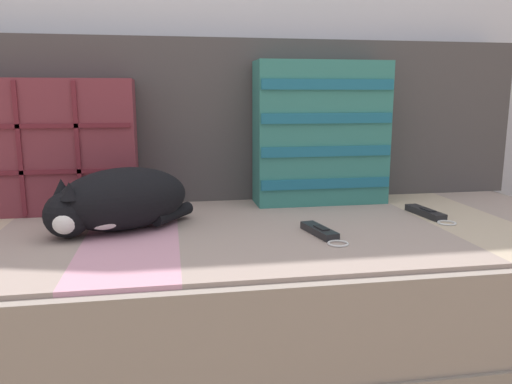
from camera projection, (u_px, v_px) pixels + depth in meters
ground_plane at (226, 383)px, 1.29m from camera, size 14.00×14.00×0.00m
couch at (221, 296)px, 1.35m from camera, size 2.13×0.89×0.40m
sofa_backrest at (208, 120)px, 1.63m from camera, size 2.08×0.14×0.51m
throw_pillow_quilted at (54, 147)px, 1.43m from camera, size 0.46×0.14×0.38m
throw_pillow_striped at (321, 133)px, 1.55m from camera, size 0.41×0.14×0.44m
sleeping_cat at (117, 201)px, 1.25m from camera, size 0.38×0.32×0.16m
game_remote_near at (321, 232)px, 1.21m from camera, size 0.08×0.19×0.02m
game_remote_far at (427, 213)px, 1.41m from camera, size 0.06×0.20×0.02m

